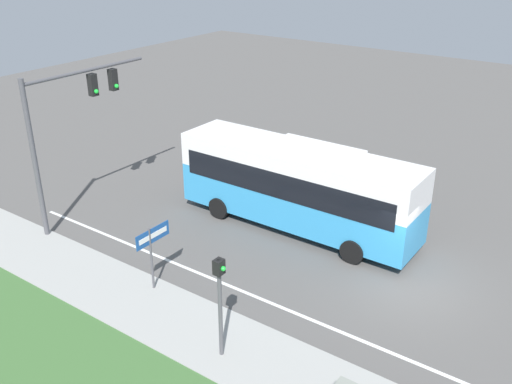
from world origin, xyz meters
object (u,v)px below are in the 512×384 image
Objects in this scene: signal_gantry at (69,116)px; pedestrian_signal at (220,293)px; street_sign at (152,245)px; bus at (298,183)px.

pedestrian_signal is at bearing -108.14° from signal_gantry.
pedestrian_signal is 1.37× the size of street_sign.
bus is at bearing -59.01° from signal_gantry.
signal_gantry reaches higher than street_sign.
signal_gantry reaches higher than pedestrian_signal.
bus is 4.23× the size of street_sign.
signal_gantry is at bearing 71.86° from pedestrian_signal.
bus is 3.09× the size of pedestrian_signal.
signal_gantry is at bearing 72.53° from street_sign.
street_sign is (1.39, 4.00, -0.46)m from pedestrian_signal.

